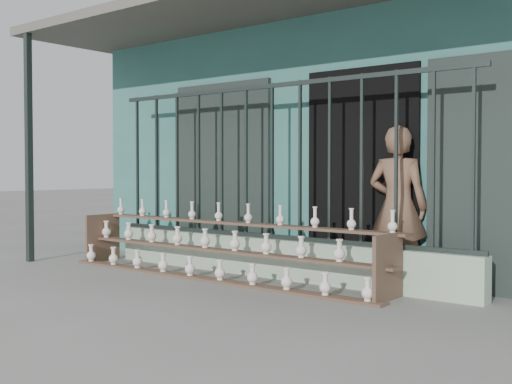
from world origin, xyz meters
The scene contains 6 objects.
ground centered at (0.00, 0.00, 0.00)m, with size 60.00×60.00×0.00m, color slate.
workshop_building centered at (0.00, 4.23, 1.62)m, with size 7.40×6.60×3.21m.
parapet_wall centered at (0.00, 1.30, 0.23)m, with size 5.00×0.20×0.45m, color #A7C0A5.
security_fence centered at (0.00, 1.30, 1.35)m, with size 5.00×0.04×1.80m.
shelf_rack centered at (-0.46, 0.89, 0.36)m, with size 4.50×0.68×0.85m.
elderly_woman centered at (1.42, 1.64, 0.86)m, with size 0.63×0.41×1.72m, color brown.
Camera 1 is at (4.50, -4.61, 1.25)m, focal length 45.00 mm.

